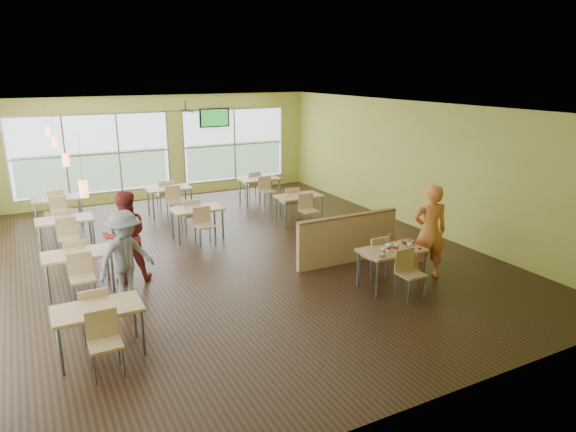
# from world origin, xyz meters

# --- Properties ---
(room) EXTENTS (12.00, 12.04, 3.20)m
(room) POSITION_xyz_m (0.00, 0.00, 1.60)
(room) COLOR black
(room) RESTS_ON ground
(window_bays) EXTENTS (9.24, 10.24, 2.38)m
(window_bays) POSITION_xyz_m (-2.65, 3.08, 1.48)
(window_bays) COLOR white
(window_bays) RESTS_ON room
(main_table) EXTENTS (1.22, 1.52, 0.87)m
(main_table) POSITION_xyz_m (2.00, -3.00, 0.63)
(main_table) COLOR tan
(main_table) RESTS_ON floor
(half_wall_divider) EXTENTS (2.40, 0.14, 1.04)m
(half_wall_divider) POSITION_xyz_m (2.00, -1.55, 0.52)
(half_wall_divider) COLOR tan
(half_wall_divider) RESTS_ON floor
(dining_tables) EXTENTS (6.92, 8.72, 0.87)m
(dining_tables) POSITION_xyz_m (-1.05, 1.71, 0.63)
(dining_tables) COLOR tan
(dining_tables) RESTS_ON floor
(pendant_lights) EXTENTS (0.11, 7.31, 0.86)m
(pendant_lights) POSITION_xyz_m (-3.20, 0.68, 2.45)
(pendant_lights) COLOR #2D2119
(pendant_lights) RESTS_ON ceiling
(ceiling_fan) EXTENTS (1.25, 1.25, 0.29)m
(ceiling_fan) POSITION_xyz_m (-0.00, 3.00, 2.95)
(ceiling_fan) COLOR #2D2119
(ceiling_fan) RESTS_ON ceiling
(tv_backwall) EXTENTS (1.00, 0.07, 0.60)m
(tv_backwall) POSITION_xyz_m (1.80, 5.90, 2.45)
(tv_backwall) COLOR black
(tv_backwall) RESTS_ON wall_back
(man_plaid) EXTENTS (0.80, 0.66, 1.87)m
(man_plaid) POSITION_xyz_m (2.95, -2.94, 0.94)
(man_plaid) COLOR #DE4118
(man_plaid) RESTS_ON floor
(patron_maroon) EXTENTS (0.94, 0.77, 1.78)m
(patron_maroon) POSITION_xyz_m (-2.31, -0.41, 0.89)
(patron_maroon) COLOR maroon
(patron_maroon) RESTS_ON floor
(patron_grey) EXTENTS (1.23, 0.99, 1.65)m
(patron_grey) POSITION_xyz_m (-2.49, -1.33, 0.83)
(patron_grey) COLOR slate
(patron_grey) RESTS_ON floor
(cup_blue) EXTENTS (0.09, 0.09, 0.34)m
(cup_blue) POSITION_xyz_m (1.69, -3.14, 0.82)
(cup_blue) COLOR white
(cup_blue) RESTS_ON main_table
(cup_yellow) EXTENTS (0.11, 0.11, 0.38)m
(cup_yellow) POSITION_xyz_m (1.86, -3.06, 0.83)
(cup_yellow) COLOR white
(cup_yellow) RESTS_ON main_table
(cup_red_near) EXTENTS (0.10, 0.10, 0.37)m
(cup_red_near) POSITION_xyz_m (2.01, -3.10, 0.82)
(cup_red_near) COLOR white
(cup_red_near) RESTS_ON main_table
(cup_red_far) EXTENTS (0.10, 0.10, 0.37)m
(cup_red_far) POSITION_xyz_m (2.24, -3.20, 0.82)
(cup_red_far) COLOR white
(cup_red_far) RESTS_ON main_table
(food_basket) EXTENTS (0.26, 0.26, 0.06)m
(food_basket) POSITION_xyz_m (2.48, -2.88, 0.78)
(food_basket) COLOR black
(food_basket) RESTS_ON main_table
(ketchup_cup) EXTENTS (0.06, 0.06, 0.03)m
(ketchup_cup) POSITION_xyz_m (2.46, -3.24, 0.76)
(ketchup_cup) COLOR #AD0F12
(ketchup_cup) RESTS_ON main_table
(wrapper_left) EXTENTS (0.17, 0.16, 0.04)m
(wrapper_left) POSITION_xyz_m (1.58, -3.23, 0.77)
(wrapper_left) COLOR #9A744A
(wrapper_left) RESTS_ON main_table
(wrapper_mid) EXTENTS (0.21, 0.19, 0.05)m
(wrapper_mid) POSITION_xyz_m (2.06, -2.88, 0.78)
(wrapper_mid) COLOR #9A744A
(wrapper_mid) RESTS_ON main_table
(wrapper_right) EXTENTS (0.14, 0.12, 0.03)m
(wrapper_right) POSITION_xyz_m (2.17, -3.22, 0.77)
(wrapper_right) COLOR #9A744A
(wrapper_right) RESTS_ON main_table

